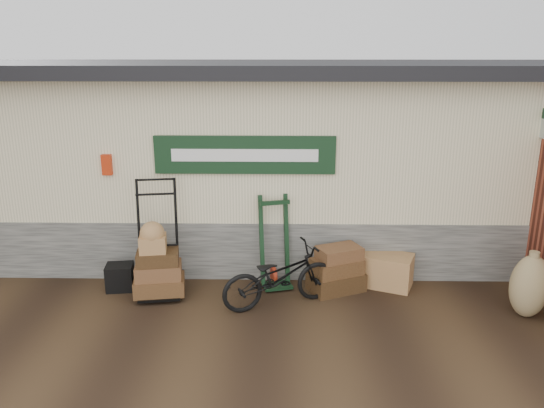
{
  "coord_description": "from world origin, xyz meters",
  "views": [
    {
      "loc": [
        0.23,
        -6.5,
        3.42
      ],
      "look_at": [
        0.09,
        0.9,
        1.24
      ],
      "focal_mm": 35.0,
      "sensor_mm": 36.0,
      "label": 1
    }
  ],
  "objects_px": {
    "green_barrow": "(275,242)",
    "bicycle": "(280,273)",
    "wicker_hamper": "(386,270)",
    "black_trunk": "(120,277)",
    "suitcase_stack": "(337,269)",
    "porter_trolley": "(158,237)"
  },
  "relations": [
    {
      "from": "black_trunk",
      "to": "bicycle",
      "type": "bearing_deg",
      "value": -11.16
    },
    {
      "from": "wicker_hamper",
      "to": "black_trunk",
      "type": "distance_m",
      "value": 3.94
    },
    {
      "from": "wicker_hamper",
      "to": "black_trunk",
      "type": "bearing_deg",
      "value": -176.97
    },
    {
      "from": "green_barrow",
      "to": "black_trunk",
      "type": "distance_m",
      "value": 2.33
    },
    {
      "from": "porter_trolley",
      "to": "wicker_hamper",
      "type": "xyz_separation_m",
      "value": [
        3.32,
        0.28,
        -0.6
      ]
    },
    {
      "from": "suitcase_stack",
      "to": "wicker_hamper",
      "type": "bearing_deg",
      "value": 13.27
    },
    {
      "from": "green_barrow",
      "to": "bicycle",
      "type": "bearing_deg",
      "value": -98.65
    },
    {
      "from": "wicker_hamper",
      "to": "black_trunk",
      "type": "xyz_separation_m",
      "value": [
        -3.93,
        -0.21,
        -0.05
      ]
    },
    {
      "from": "porter_trolley",
      "to": "black_trunk",
      "type": "relative_size",
      "value": 4.42
    },
    {
      "from": "wicker_hamper",
      "to": "green_barrow",
      "type": "bearing_deg",
      "value": -179.72
    },
    {
      "from": "green_barrow",
      "to": "suitcase_stack",
      "type": "bearing_deg",
      "value": -25.74
    },
    {
      "from": "green_barrow",
      "to": "bicycle",
      "type": "xyz_separation_m",
      "value": [
        0.07,
        -0.66,
        -0.21
      ]
    },
    {
      "from": "green_barrow",
      "to": "suitcase_stack",
      "type": "height_order",
      "value": "green_barrow"
    },
    {
      "from": "wicker_hamper",
      "to": "bicycle",
      "type": "distance_m",
      "value": 1.74
    },
    {
      "from": "green_barrow",
      "to": "bicycle",
      "type": "relative_size",
      "value": 0.83
    },
    {
      "from": "black_trunk",
      "to": "green_barrow",
      "type": "bearing_deg",
      "value": 5.03
    },
    {
      "from": "green_barrow",
      "to": "suitcase_stack",
      "type": "distance_m",
      "value": 0.98
    },
    {
      "from": "porter_trolley",
      "to": "bicycle",
      "type": "xyz_separation_m",
      "value": [
        1.73,
        -0.39,
        -0.37
      ]
    },
    {
      "from": "suitcase_stack",
      "to": "bicycle",
      "type": "bearing_deg",
      "value": -149.21
    },
    {
      "from": "porter_trolley",
      "to": "wicker_hamper",
      "type": "bearing_deg",
      "value": -3.95
    },
    {
      "from": "suitcase_stack",
      "to": "bicycle",
      "type": "height_order",
      "value": "bicycle"
    },
    {
      "from": "suitcase_stack",
      "to": "black_trunk",
      "type": "xyz_separation_m",
      "value": [
        -3.18,
        -0.03,
        -0.15
      ]
    }
  ]
}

